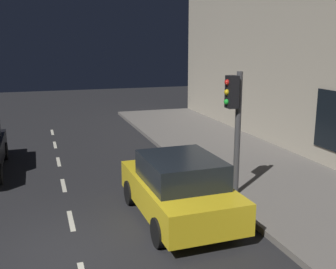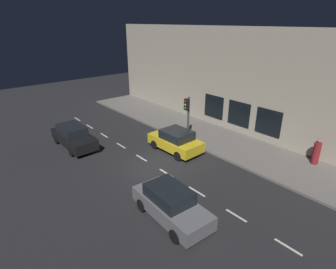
{
  "view_description": "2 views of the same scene",
  "coord_description": "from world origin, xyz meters",
  "views": [
    {
      "loc": [
        -0.57,
        -7.67,
        4.18
      ],
      "look_at": [
        3.22,
        3.92,
        1.41
      ],
      "focal_mm": 42.98,
      "sensor_mm": 36.0,
      "label": 1
    },
    {
      "loc": [
        -9.37,
        -12.12,
        8.64
      ],
      "look_at": [
        2.32,
        1.53,
        1.12
      ],
      "focal_mm": 29.28,
      "sensor_mm": 36.0,
      "label": 2
    }
  ],
  "objects": [
    {
      "name": "ground_plane",
      "position": [
        0.0,
        0.0,
        0.0
      ],
      "size": [
        60.0,
        60.0,
        0.0
      ],
      "primitive_type": "plane",
      "color": "#232326"
    },
    {
      "name": "sidewalk",
      "position": [
        6.25,
        0.0,
        0.07
      ],
      "size": [
        4.5,
        32.0,
        0.15
      ],
      "color": "slate",
      "rests_on": "ground"
    },
    {
      "name": "traffic_light",
      "position": [
        4.3,
        1.63,
        2.38
      ],
      "size": [
        0.5,
        0.32,
        3.33
      ],
      "color": "#424244",
      "rests_on": "sidewalk"
    },
    {
      "name": "parked_car_1",
      "position": [
        2.52,
        0.93,
        0.79
      ],
      "size": [
        2.07,
        3.98,
        1.58
      ],
      "rotation": [
        0.0,
        0.0,
        0.02
      ],
      "color": "gold",
      "rests_on": "ground"
    }
  ]
}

